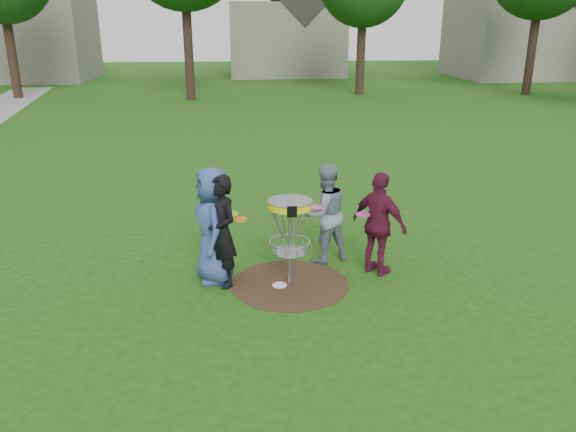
{
  "coord_description": "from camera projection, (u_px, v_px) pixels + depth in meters",
  "views": [
    {
      "loc": [
        -0.74,
        -7.72,
        3.81
      ],
      "look_at": [
        0.0,
        0.3,
        1.0
      ],
      "focal_mm": 35.0,
      "sensor_mm": 36.0,
      "label": 1
    }
  ],
  "objects": [
    {
      "name": "held_discs",
      "position": [
        289.0,
        213.0,
        8.5
      ],
      "size": [
        2.22,
        0.79,
        0.11
      ],
      "color": "#C5F71B",
      "rests_on": "ground"
    },
    {
      "name": "dirt_patch",
      "position": [
        290.0,
        284.0,
        8.57
      ],
      "size": [
        1.8,
        1.8,
        0.01
      ],
      "primitive_type": "cylinder",
      "color": "#47331E",
      "rests_on": "ground"
    },
    {
      "name": "player_black",
      "position": [
        221.0,
        232.0,
        8.29
      ],
      "size": [
        0.68,
        0.75,
        1.72
      ],
      "primitive_type": "imported",
      "rotation": [
        0.0,
        0.0,
        -1.0
      ],
      "color": "black",
      "rests_on": "ground"
    },
    {
      "name": "disc_on_grass",
      "position": [
        280.0,
        285.0,
        8.51
      ],
      "size": [
        0.22,
        0.22,
        0.02
      ],
      "primitive_type": "cylinder",
      "color": "white",
      "rests_on": "ground"
    },
    {
      "name": "disc_golf_basket",
      "position": [
        290.0,
        221.0,
        8.24
      ],
      "size": [
        0.66,
        0.67,
        1.38
      ],
      "color": "#9EA0A5",
      "rests_on": "ground"
    },
    {
      "name": "player_maroon",
      "position": [
        379.0,
        224.0,
        8.69
      ],
      "size": [
        0.94,
        0.99,
        1.65
      ],
      "primitive_type": "imported",
      "rotation": [
        0.0,
        0.0,
        2.29
      ],
      "color": "maroon",
      "rests_on": "ground"
    },
    {
      "name": "player_blue",
      "position": [
        213.0,
        225.0,
        8.43
      ],
      "size": [
        0.69,
        0.95,
        1.79
      ],
      "primitive_type": "imported",
      "rotation": [
        0.0,
        0.0,
        -1.42
      ],
      "color": "#354D91",
      "rests_on": "ground"
    },
    {
      "name": "house_row",
      "position": [
        314.0,
        15.0,
        38.71
      ],
      "size": [
        44.5,
        10.65,
        11.62
      ],
      "color": "gray",
      "rests_on": "ground"
    },
    {
      "name": "ground",
      "position": [
        290.0,
        284.0,
        8.57
      ],
      "size": [
        100.0,
        100.0,
        0.0
      ],
      "primitive_type": "plane",
      "color": "#19470F",
      "rests_on": "ground"
    },
    {
      "name": "player_grey",
      "position": [
        325.0,
        213.0,
        9.17
      ],
      "size": [
        0.97,
        0.87,
        1.66
      ],
      "primitive_type": "imported",
      "rotation": [
        0.0,
        0.0,
        3.49
      ],
      "color": "gray",
      "rests_on": "ground"
    }
  ]
}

